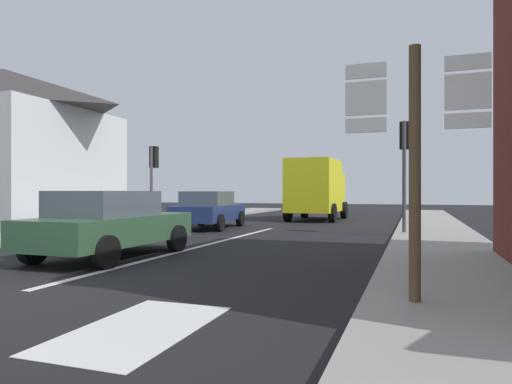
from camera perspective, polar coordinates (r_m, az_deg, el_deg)
ground_plane at (r=16.14m, az=-0.26°, el=-5.14°), size 80.00×80.00×0.00m
sidewalk_right at (r=13.24m, az=22.01°, el=-5.96°), size 2.54×44.00×0.14m
sidewalk_left at (r=17.43m, az=-21.60°, el=-4.52°), size 2.54×44.00×0.14m
lane_centre_stripe at (r=12.46m, az=-6.44°, el=-6.64°), size 0.16×12.00×0.01m
lane_turn_arrow at (r=5.19m, az=-14.33°, el=-16.15°), size 1.20×2.20×0.01m
clapboard_house_left at (r=23.67m, az=-28.95°, el=5.10°), size 8.80×8.18×7.01m
sedan_near at (r=10.57m, az=-17.76°, el=-3.72°), size 1.97×4.20×1.47m
sedan_far at (r=18.22m, az=-5.87°, el=-2.15°), size 2.25×4.33×1.47m
delivery_truck at (r=23.57m, az=7.56°, el=0.51°), size 2.54×5.03×3.05m
route_sign_post at (r=5.81m, az=19.20°, el=4.56°), size 1.66×0.14×3.20m
traffic_light_near_left at (r=19.68m, az=-12.70°, el=3.05°), size 0.30×0.49×3.36m
traffic_light_near_right at (r=15.76m, az=18.01°, el=4.84°), size 0.30×0.49×3.75m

